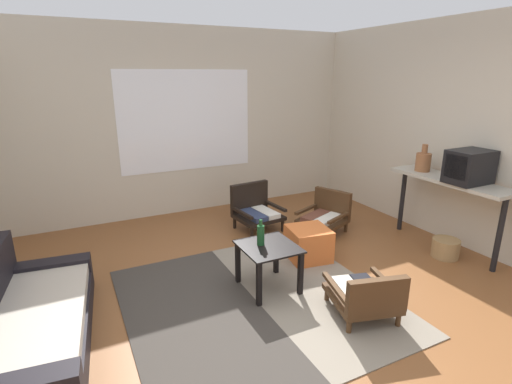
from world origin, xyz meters
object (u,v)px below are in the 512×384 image
object	(u,v)px
ottoman_orange	(308,244)
crt_television	(469,167)
clay_vase	(423,161)
wicker_basket	(445,248)
console_shelf	(449,187)
armchair_by_window	(255,209)
armchair_striped_foreground	(365,295)
glass_bottle	(261,234)
coffee_table	(268,255)
couch	(24,325)
armchair_corner	(326,214)

from	to	relation	value
ottoman_orange	crt_television	bearing A→B (deg)	-22.70
clay_vase	wicker_basket	xyz separation A→B (m)	(-0.17, -0.60, -0.89)
console_shelf	armchair_by_window	bearing A→B (deg)	137.77
armchair_striped_foreground	console_shelf	size ratio (longest dim) A/B	0.48
armchair_by_window	clay_vase	size ratio (longest dim) A/B	1.87
console_shelf	glass_bottle	world-z (taller)	console_shelf
coffee_table	armchair_striped_foreground	world-z (taller)	armchair_striped_foreground
couch	wicker_basket	world-z (taller)	couch
couch	console_shelf	size ratio (longest dim) A/B	1.28
armchair_corner	couch	bearing A→B (deg)	-165.29
couch	glass_bottle	world-z (taller)	glass_bottle
glass_bottle	ottoman_orange	bearing A→B (deg)	21.55
clay_vase	glass_bottle	distance (m)	2.45
armchair_corner	ottoman_orange	bearing A→B (deg)	-138.46
armchair_by_window	clay_vase	world-z (taller)	clay_vase
clay_vase	ottoman_orange	bearing A→B (deg)	177.82
ottoman_orange	armchair_corner	bearing A→B (deg)	41.54
coffee_table	armchair_striped_foreground	xyz separation A→B (m)	(0.52, -0.80, -0.14)
coffee_table	ottoman_orange	bearing A→B (deg)	27.00
armchair_corner	clay_vase	distance (m)	1.38
armchair_by_window	ottoman_orange	bearing A→B (deg)	-83.86
couch	clay_vase	xyz separation A→B (m)	(4.42, 0.25, 0.80)
couch	crt_television	distance (m)	4.52
armchair_striped_foreground	glass_bottle	distance (m)	1.09
armchair_corner	armchair_striped_foreground	bearing A→B (deg)	-116.27
glass_bottle	clay_vase	bearing A→B (deg)	5.74
coffee_table	glass_bottle	bearing A→B (deg)	131.46
armchair_striped_foreground	crt_television	xyz separation A→B (m)	(1.82, 0.48, 0.85)
console_shelf	couch	bearing A→B (deg)	177.96
armchair_striped_foreground	crt_television	distance (m)	2.06
coffee_table	armchair_by_window	distance (m)	1.60
coffee_table	crt_television	bearing A→B (deg)	-7.71
coffee_table	crt_television	xyz separation A→B (m)	(2.34, -0.32, 0.70)
console_shelf	crt_television	bearing A→B (deg)	-90.86
armchair_by_window	glass_bottle	bearing A→B (deg)	-114.45
couch	wicker_basket	distance (m)	4.27
coffee_table	ottoman_orange	size ratio (longest dim) A/B	1.26
crt_television	clay_vase	xyz separation A→B (m)	(0.00, 0.62, -0.06)
ottoman_orange	clay_vase	size ratio (longest dim) A/B	1.31
armchair_striped_foreground	clay_vase	size ratio (longest dim) A/B	2.06
console_shelf	wicker_basket	size ratio (longest dim) A/B	4.80
ottoman_orange	console_shelf	xyz separation A→B (m)	(1.63, -0.47, 0.58)
coffee_table	console_shelf	world-z (taller)	console_shelf
couch	coffee_table	distance (m)	2.09
armchair_striped_foreground	wicker_basket	world-z (taller)	armchair_striped_foreground
clay_vase	wicker_basket	size ratio (longest dim) A/B	1.11
armchair_striped_foreground	armchair_corner	distance (m)	1.97
armchair_striped_foreground	glass_bottle	xyz separation A→B (m)	(-0.57, 0.86, 0.35)
crt_television	wicker_basket	size ratio (longest dim) A/B	1.57
couch	console_shelf	xyz separation A→B (m)	(4.42, -0.16, 0.57)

